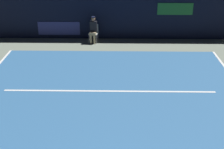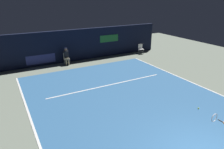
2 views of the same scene
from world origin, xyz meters
name	(u,v)px [view 1 (image 1 of 2)]	position (x,y,z in m)	size (l,w,h in m)	color
ground_plane	(108,126)	(0.00, 5.15, 0.00)	(30.91, 30.91, 0.00)	gray
court_surface	(108,126)	(0.00, 5.15, 0.01)	(9.76, 12.29, 0.01)	#336699
line_service	(109,91)	(0.00, 7.30, 0.01)	(7.61, 0.10, 0.01)	white
back_wall	(112,14)	(0.00, 13.33, 1.30)	(16.00, 0.33, 2.60)	black
line_judge_on_chair	(93,29)	(-0.94, 12.60, 0.69)	(0.49, 0.57, 1.32)	white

